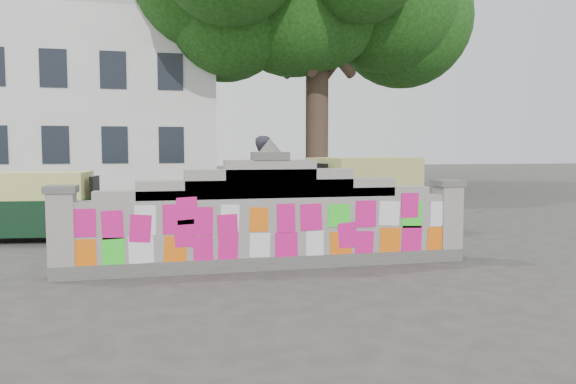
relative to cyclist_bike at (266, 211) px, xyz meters
name	(u,v)px	position (x,y,z in m)	size (l,w,h in m)	color
ground	(270,268)	(-0.53, -3.03, -0.55)	(100.00, 100.00, 0.00)	#383533
parapet_wall	(270,220)	(-0.53, -3.04, 0.20)	(6.48, 0.44, 2.01)	#4C4C49
building	(46,105)	(-7.53, 18.95, 3.47)	(16.00, 10.00, 8.90)	silver
shade_tree	(317,0)	(5.47, 14.97, 8.39)	(12.00, 10.00, 12.00)	#38281E
cyclist_bike	(266,211)	(0.00, 0.00, 0.00)	(0.73, 2.09, 1.10)	black
cyclist_rider	(266,193)	(0.00, 0.00, 0.38)	(0.68, 0.45, 1.86)	#21222A
pedestrian	(297,207)	(0.35, -1.22, 0.19)	(0.72, 0.56, 1.48)	green
rickshaw_left	(42,205)	(-4.49, 0.65, 0.17)	(2.55, 1.40, 1.38)	black
rickshaw_right	(362,193)	(2.23, 0.27, 0.31)	(3.06, 2.14, 1.65)	black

